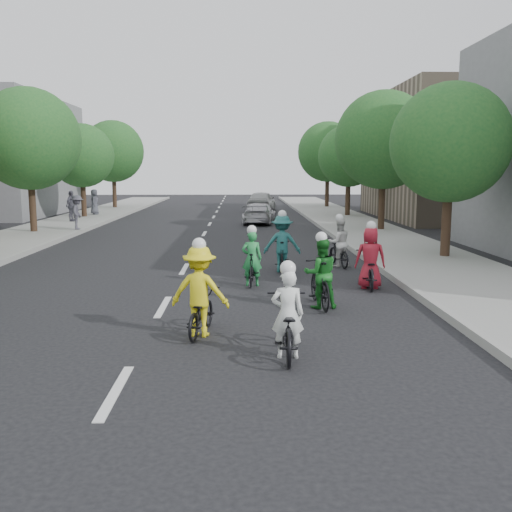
{
  "coord_description": "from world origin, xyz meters",
  "views": [
    {
      "loc": [
        1.75,
        -12.63,
        3.07
      ],
      "look_at": [
        2.13,
        1.04,
        1.0
      ],
      "focal_mm": 40.0,
      "sensor_mm": 36.0,
      "label": 1
    }
  ],
  "objects_px": {
    "cyclist_3": "(339,248)",
    "follow_car_trail": "(262,201)",
    "spectator_1": "(71,206)",
    "cyclist_4": "(252,264)",
    "cyclist_6": "(282,248)",
    "cyclist_1": "(287,324)",
    "cyclist_0": "(320,279)",
    "spectator_0": "(77,212)",
    "spectator_2": "(94,202)",
    "cyclist_2": "(370,265)",
    "follow_car_lead": "(259,213)",
    "cyclist_5": "(200,299)"
  },
  "relations": [
    {
      "from": "cyclist_0",
      "to": "cyclist_5",
      "type": "xyz_separation_m",
      "value": [
        -2.55,
        -2.13,
        0.04
      ]
    },
    {
      "from": "cyclist_3",
      "to": "spectator_1",
      "type": "xyz_separation_m",
      "value": [
        -12.85,
        15.02,
        0.43
      ]
    },
    {
      "from": "follow_car_lead",
      "to": "cyclist_2",
      "type": "bearing_deg",
      "value": 105.29
    },
    {
      "from": "cyclist_3",
      "to": "cyclist_5",
      "type": "bearing_deg",
      "value": 52.48
    },
    {
      "from": "cyclist_2",
      "to": "follow_car_lead",
      "type": "xyz_separation_m",
      "value": [
        -2.28,
        18.25,
        -0.02
      ]
    },
    {
      "from": "cyclist_4",
      "to": "cyclist_5",
      "type": "bearing_deg",
      "value": 81.14
    },
    {
      "from": "follow_car_trail",
      "to": "spectator_1",
      "type": "xyz_separation_m",
      "value": [
        -11.3,
        -9.8,
        0.27
      ]
    },
    {
      "from": "cyclist_0",
      "to": "cyclist_3",
      "type": "bearing_deg",
      "value": -108.6
    },
    {
      "from": "cyclist_4",
      "to": "spectator_1",
      "type": "distance_m",
      "value": 20.57
    },
    {
      "from": "cyclist_6",
      "to": "follow_car_lead",
      "type": "distance_m",
      "value": 15.78
    },
    {
      "from": "spectator_0",
      "to": "spectator_1",
      "type": "height_order",
      "value": "spectator_1"
    },
    {
      "from": "cyclist_6",
      "to": "spectator_1",
      "type": "relative_size",
      "value": 1.07
    },
    {
      "from": "cyclist_0",
      "to": "spectator_1",
      "type": "height_order",
      "value": "spectator_1"
    },
    {
      "from": "cyclist_3",
      "to": "cyclist_6",
      "type": "xyz_separation_m",
      "value": [
        -1.89,
        -0.9,
        0.14
      ]
    },
    {
      "from": "cyclist_2",
      "to": "cyclist_3",
      "type": "xyz_separation_m",
      "value": [
        -0.23,
        3.37,
        -0.01
      ]
    },
    {
      "from": "cyclist_0",
      "to": "cyclist_1",
      "type": "distance_m",
      "value": 3.54
    },
    {
      "from": "cyclist_4",
      "to": "cyclist_3",
      "type": "bearing_deg",
      "value": -130.02
    },
    {
      "from": "cyclist_0",
      "to": "follow_car_trail",
      "type": "xyz_separation_m",
      "value": [
        -0.19,
        30.3,
        0.11
      ]
    },
    {
      "from": "spectator_0",
      "to": "follow_car_trail",
      "type": "bearing_deg",
      "value": -41.75
    },
    {
      "from": "cyclist_0",
      "to": "cyclist_3",
      "type": "relative_size",
      "value": 1.06
    },
    {
      "from": "cyclist_6",
      "to": "spectator_1",
      "type": "height_order",
      "value": "spectator_1"
    },
    {
      "from": "cyclist_4",
      "to": "follow_car_trail",
      "type": "distance_m",
      "value": 27.8
    },
    {
      "from": "cyclist_6",
      "to": "spectator_0",
      "type": "relative_size",
      "value": 1.11
    },
    {
      "from": "cyclist_6",
      "to": "spectator_1",
      "type": "distance_m",
      "value": 19.33
    },
    {
      "from": "cyclist_0",
      "to": "follow_car_trail",
      "type": "distance_m",
      "value": 30.3
    },
    {
      "from": "spectator_1",
      "to": "spectator_2",
      "type": "xyz_separation_m",
      "value": [
        0.02,
        5.17,
        -0.05
      ]
    },
    {
      "from": "cyclist_0",
      "to": "cyclist_1",
      "type": "xyz_separation_m",
      "value": [
        -1.02,
        -3.39,
        -0.1
      ]
    },
    {
      "from": "cyclist_2",
      "to": "cyclist_4",
      "type": "height_order",
      "value": "cyclist_2"
    },
    {
      "from": "cyclist_2",
      "to": "cyclist_5",
      "type": "xyz_separation_m",
      "value": [
        -4.14,
        -4.24,
        0.08
      ]
    },
    {
      "from": "cyclist_3",
      "to": "spectator_0",
      "type": "relative_size",
      "value": 1.02
    },
    {
      "from": "spectator_1",
      "to": "cyclist_4",
      "type": "bearing_deg",
      "value": -140.29
    },
    {
      "from": "cyclist_1",
      "to": "cyclist_3",
      "type": "distance_m",
      "value": 9.18
    },
    {
      "from": "cyclist_2",
      "to": "spectator_2",
      "type": "distance_m",
      "value": 26.94
    },
    {
      "from": "cyclist_2",
      "to": "spectator_1",
      "type": "xyz_separation_m",
      "value": [
        -13.08,
        18.39,
        0.42
      ]
    },
    {
      "from": "cyclist_5",
      "to": "cyclist_6",
      "type": "bearing_deg",
      "value": -95.69
    },
    {
      "from": "cyclist_3",
      "to": "cyclist_6",
      "type": "distance_m",
      "value": 2.1
    },
    {
      "from": "cyclist_4",
      "to": "spectator_2",
      "type": "xyz_separation_m",
      "value": [
        -9.98,
        23.14,
        0.42
      ]
    },
    {
      "from": "follow_car_trail",
      "to": "cyclist_1",
      "type": "bearing_deg",
      "value": 98.03
    },
    {
      "from": "cyclist_4",
      "to": "follow_car_lead",
      "type": "xyz_separation_m",
      "value": [
        0.8,
        17.83,
        0.03
      ]
    },
    {
      "from": "cyclist_3",
      "to": "spectator_2",
      "type": "bearing_deg",
      "value": -67.92
    },
    {
      "from": "cyclist_3",
      "to": "cyclist_4",
      "type": "xyz_separation_m",
      "value": [
        -2.85,
        -2.95,
        -0.03
      ]
    },
    {
      "from": "spectator_0",
      "to": "cyclist_1",
      "type": "bearing_deg",
      "value": -163.34
    },
    {
      "from": "cyclist_1",
      "to": "follow_car_trail",
      "type": "bearing_deg",
      "value": -88.61
    },
    {
      "from": "cyclist_4",
      "to": "spectator_0",
      "type": "xyz_separation_m",
      "value": [
        -8.36,
        13.34,
        0.44
      ]
    },
    {
      "from": "spectator_2",
      "to": "cyclist_6",
      "type": "bearing_deg",
      "value": -154.96
    },
    {
      "from": "cyclist_1",
      "to": "cyclist_0",
      "type": "bearing_deg",
      "value": -104.01
    },
    {
      "from": "cyclist_6",
      "to": "follow_car_trail",
      "type": "xyz_separation_m",
      "value": [
        0.34,
        25.72,
        0.03
      ]
    },
    {
      "from": "cyclist_6",
      "to": "spectator_0",
      "type": "bearing_deg",
      "value": -47.09
    },
    {
      "from": "cyclist_1",
      "to": "cyclist_6",
      "type": "height_order",
      "value": "cyclist_6"
    },
    {
      "from": "cyclist_3",
      "to": "follow_car_trail",
      "type": "relative_size",
      "value": 0.39
    }
  ]
}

